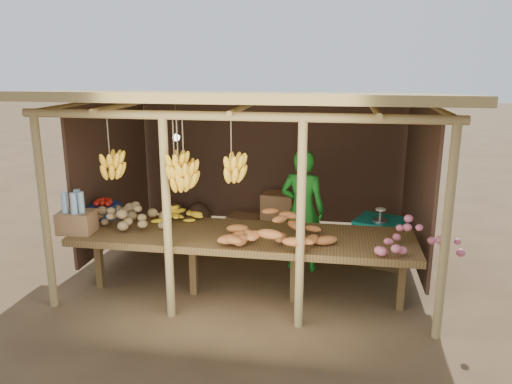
# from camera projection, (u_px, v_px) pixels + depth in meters

# --- Properties ---
(ground) EXTENTS (60.00, 60.00, 0.00)m
(ground) POSITION_uv_depth(u_px,v_px,m) (256.00, 266.00, 6.83)
(ground) COLOR brown
(ground) RESTS_ON ground
(stall_structure) EXTENTS (4.70, 3.50, 2.43)m
(stall_structure) POSITION_uv_depth(u_px,v_px,m) (249.00, 126.00, 6.35)
(stall_structure) COLOR #9F8652
(stall_structure) RESTS_ON ground
(counter) EXTENTS (3.90, 1.05, 0.80)m
(counter) POSITION_uv_depth(u_px,v_px,m) (243.00, 239.00, 5.74)
(counter) COLOR brown
(counter) RESTS_ON ground
(potato_heap) EXTENTS (1.13, 0.75, 0.37)m
(potato_heap) POSITION_uv_depth(u_px,v_px,m) (126.00, 211.00, 5.96)
(potato_heap) COLOR olive
(potato_heap) RESTS_ON counter
(sweet_potato_heap) EXTENTS (1.31, 1.05, 0.36)m
(sweet_potato_heap) POSITION_uv_depth(u_px,v_px,m) (276.00, 228.00, 5.36)
(sweet_potato_heap) COLOR #A55C2A
(sweet_potato_heap) RESTS_ON counter
(onion_heap) EXTENTS (0.99, 0.68, 0.36)m
(onion_heap) POSITION_uv_depth(u_px,v_px,m) (419.00, 234.00, 5.16)
(onion_heap) COLOR #CA6276
(onion_heap) RESTS_ON counter
(banana_pile) EXTENTS (0.56, 0.37, 0.34)m
(banana_pile) POSITION_uv_depth(u_px,v_px,m) (181.00, 208.00, 6.13)
(banana_pile) COLOR yellow
(banana_pile) RESTS_ON counter
(tomato_basin) EXTENTS (0.43, 0.43, 0.23)m
(tomato_basin) POSITION_uv_depth(u_px,v_px,m) (104.00, 209.00, 6.35)
(tomato_basin) COLOR navy
(tomato_basin) RESTS_ON counter
(bottle_box) EXTENTS (0.41, 0.34, 0.49)m
(bottle_box) POSITION_uv_depth(u_px,v_px,m) (76.00, 216.00, 5.73)
(bottle_box) COLOR olive
(bottle_box) RESTS_ON counter
(vendor) EXTENTS (0.65, 0.49, 1.63)m
(vendor) POSITION_uv_depth(u_px,v_px,m) (302.00, 210.00, 6.57)
(vendor) COLOR #1B7A1F
(vendor) RESTS_ON ground
(tarp_crate) EXTENTS (0.85, 0.80, 0.82)m
(tarp_crate) POSITION_uv_depth(u_px,v_px,m) (381.00, 240.00, 6.87)
(tarp_crate) COLOR brown
(tarp_crate) RESTS_ON ground
(carton_stack) EXTENTS (1.07, 0.45, 0.77)m
(carton_stack) POSITION_uv_depth(u_px,v_px,m) (267.00, 221.00, 7.65)
(carton_stack) COLOR olive
(carton_stack) RESTS_ON ground
(burlap_sacks) EXTENTS (0.84, 0.44, 0.60)m
(burlap_sacks) POSITION_uv_depth(u_px,v_px,m) (186.00, 217.00, 8.12)
(burlap_sacks) COLOR #4B3022
(burlap_sacks) RESTS_ON ground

